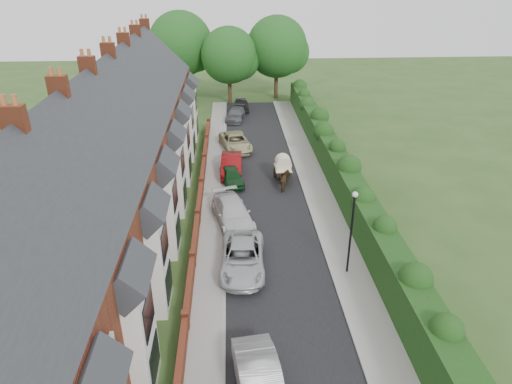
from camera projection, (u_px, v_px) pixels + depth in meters
The scene contains 22 objects.
ground at pixel (297, 325), 22.17m from camera, with size 140.00×140.00×0.00m, color #2D4C1E.
road at pixel (268, 214), 31.96m from camera, with size 6.00×58.00×0.02m, color black.
pavement_hedge_side at pixel (326, 212), 32.15m from camera, with size 2.20×58.00×0.12m, color #9A9791.
pavement_house_side at pixel (213, 215), 31.75m from camera, with size 1.70×58.00×0.12m, color #9A9791.
kerb_hedge_side at pixel (311, 212), 32.09m from camera, with size 0.18×58.00×0.13m, color #999A94.
kerb_house_side at pixel (225, 215), 31.78m from camera, with size 0.18×58.00×0.13m, color #999A94.
hedge at pixel (353, 192), 31.55m from camera, with size 2.10×58.00×2.85m.
terrace_row at pixel (106, 165), 28.53m from camera, with size 9.05×40.50×11.50m.
garden_wall_row at pixel (198, 218), 30.62m from camera, with size 0.35×40.35×1.10m.
lamppost at pixel (352, 223), 24.44m from camera, with size 0.32×0.32×5.16m.
tree_far_left at pixel (232, 57), 55.28m from camera, with size 7.14×6.80×9.29m.
tree_far_right at pixel (280, 48), 57.10m from camera, with size 7.98×7.60×10.31m.
tree_far_back at pixel (184, 45), 57.25m from camera, with size 8.40×8.00×10.82m.
car_silver_b at pixel (243, 258), 25.97m from camera, with size 2.48×5.37×1.49m, color silver.
car_white at pixel (233, 213), 30.56m from camera, with size 2.18×5.37×1.56m, color silver.
car_green at pixel (232, 176), 36.19m from camera, with size 1.55×3.85×1.31m, color #113A18.
car_red at pixel (232, 165), 37.92m from camera, with size 1.67×4.78×1.58m, color maroon.
car_beige at pixel (236, 142), 42.97m from camera, with size 2.41×5.23×1.45m, color #BAB286.
car_grey at pixel (235, 114), 51.17m from camera, with size 1.82×4.48×1.30m, color #57585F.
car_black at pixel (242, 105), 54.49m from camera, with size 1.64×4.07×1.39m, color black.
horse at pixel (285, 181), 35.20m from camera, with size 0.76×1.67×1.41m, color #463419.
horse_cart at pixel (283, 166), 36.59m from camera, with size 1.33×2.95×2.13m.
Camera 1 is at (-2.95, -16.80, 15.70)m, focal length 32.00 mm.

